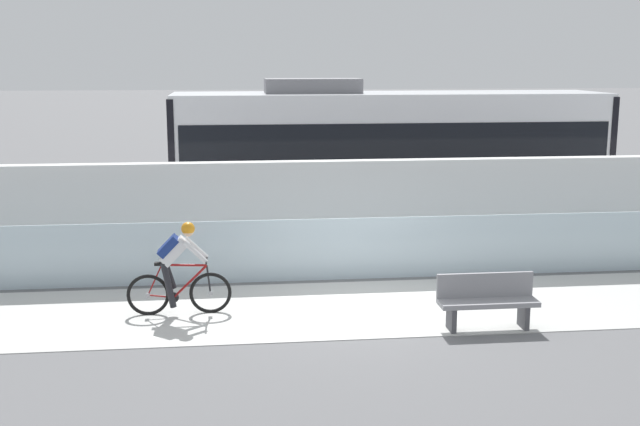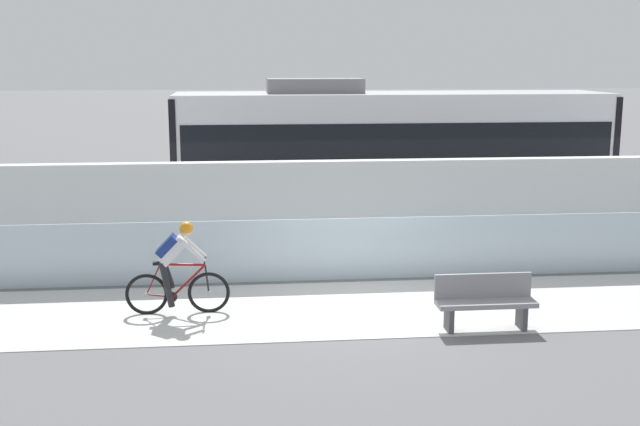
% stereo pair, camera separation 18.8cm
% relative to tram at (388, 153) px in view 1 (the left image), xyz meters
% --- Properties ---
extents(ground_plane, '(200.00, 200.00, 0.00)m').
position_rel_tram_xyz_m(ground_plane, '(-1.86, -6.85, -1.89)').
color(ground_plane, slate).
extents(bike_path_deck, '(32.00, 3.20, 0.01)m').
position_rel_tram_xyz_m(bike_path_deck, '(-1.86, -6.85, -1.89)').
color(bike_path_deck, silver).
rests_on(bike_path_deck, ground).
extents(glass_parapet, '(32.00, 0.05, 1.23)m').
position_rel_tram_xyz_m(glass_parapet, '(-1.86, -5.00, -1.28)').
color(glass_parapet, silver).
rests_on(glass_parapet, ground).
extents(concrete_barrier_wall, '(32.00, 0.36, 2.14)m').
position_rel_tram_xyz_m(concrete_barrier_wall, '(-1.86, -3.20, -0.82)').
color(concrete_barrier_wall, white).
rests_on(concrete_barrier_wall, ground).
extents(tram_rail_near, '(32.00, 0.08, 0.01)m').
position_rel_tram_xyz_m(tram_rail_near, '(-1.86, -0.72, -1.89)').
color(tram_rail_near, '#595654').
rests_on(tram_rail_near, ground).
extents(tram_rail_far, '(32.00, 0.08, 0.01)m').
position_rel_tram_xyz_m(tram_rail_far, '(-1.86, 0.72, -1.89)').
color(tram_rail_far, '#595654').
rests_on(tram_rail_far, ground).
extents(tram, '(11.06, 2.54, 3.81)m').
position_rel_tram_xyz_m(tram, '(0.00, 0.00, 0.00)').
color(tram, silver).
rests_on(tram, ground).
extents(cyclist_on_bike, '(1.77, 0.58, 1.61)m').
position_rel_tram_xyz_m(cyclist_on_bike, '(-4.99, -6.85, -1.09)').
color(cyclist_on_bike, black).
rests_on(cyclist_on_bike, ground).
extents(bench, '(1.60, 0.45, 0.89)m').
position_rel_tram_xyz_m(bench, '(0.00, -8.14, -1.41)').
color(bench, gray).
rests_on(bench, ground).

